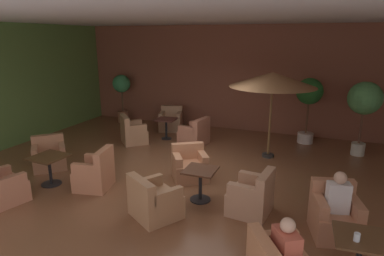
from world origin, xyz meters
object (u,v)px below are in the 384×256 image
Objects in this scene: cafe_table_rear_right at (166,124)px; potted_tree_mid_right at (122,90)px; armchair_front_right_north at (154,202)px; armchair_front_right_east at (252,197)px; patron_blue_shirt at (338,194)px; potted_tree_left_corner at (309,97)px; armchair_front_left_south at (335,216)px; patron_with_friend at (286,244)px; iced_drink_cup at (357,237)px; armchair_mid_center_east at (49,156)px; patio_umbrella_tall_red at (273,80)px; armchair_front_right_south at (190,166)px; cafe_table_front_right at (200,178)px; armchair_rear_right_north at (171,121)px; armchair_rear_right_south at (195,135)px; cafe_table_mid_center at (49,164)px; armchair_rear_right_east at (133,133)px; cafe_table_front_left at (360,247)px; potted_tree_mid_left at (365,101)px; armchair_mid_center_north at (95,174)px.

cafe_table_rear_right is 0.37× the size of potted_tree_mid_right.
armchair_front_right_north is 1.26× the size of armchair_front_right_east.
patron_blue_shirt is at bearing -35.23° from potted_tree_mid_right.
armchair_front_right_north is 6.28m from potted_tree_left_corner.
armchair_front_left_south is 1.33× the size of patron_blue_shirt.
patron_with_friend is at bearing -89.28° from potted_tree_left_corner.
potted_tree_mid_right is 16.73× the size of iced_drink_cup.
patio_umbrella_tall_red is at bearing 29.29° from armchair_mid_center_east.
cafe_table_rear_right is (-1.90, 4.46, 0.20)m from armchair_front_right_north.
potted_tree_left_corner reaches higher than armchair_front_right_south.
cafe_table_front_right is at bearing -55.12° from cafe_table_rear_right.
armchair_rear_right_north is 0.53× the size of potted_tree_mid_right.
patron_blue_shirt is (1.62, -3.43, -1.37)m from patio_umbrella_tall_red.
potted_tree_left_corner is (0.70, 4.92, 1.12)m from armchair_front_right_east.
armchair_front_right_east is at bearing 25.74° from armchair_front_right_north.
armchair_rear_right_south is (2.76, 3.10, 0.02)m from armchair_mid_center_east.
armchair_rear_right_north is (0.60, 5.12, -0.18)m from cafe_table_mid_center.
armchair_front_right_south is 1.06× the size of armchair_rear_right_north.
armchair_front_right_north is at bearing -110.10° from patio_umbrella_tall_red.
potted_tree_left_corner is (2.34, 5.71, 1.14)m from armchair_front_right_north.
armchair_front_right_east is 0.81× the size of armchair_rear_right_east.
cafe_table_front_left is 0.73× the size of armchair_rear_right_north.
armchair_rear_right_north is at bearing -177.48° from potted_tree_left_corner.
armchair_front_right_east is at bearing -33.90° from armchair_rear_right_east.
cafe_table_front_left is 4.07m from armchair_front_right_south.
cafe_table_mid_center is 0.72× the size of armchair_mid_center_east.
potted_tree_left_corner is at bearing 90.72° from patron_with_friend.
cafe_table_rear_right is (-5.24, 4.94, -0.01)m from cafe_table_front_left.
armchair_rear_right_east reaches higher than armchair_front_right_east.
armchair_rear_right_south reaches higher than cafe_table_rear_right.
armchair_front_right_east is 6.10m from armchair_rear_right_north.
cafe_table_front_left is 0.93× the size of cafe_table_mid_center.
cafe_table_mid_center is at bearing -174.86° from armchair_front_right_east.
armchair_front_left_south reaches higher than armchair_rear_right_north.
armchair_front_left_south reaches higher than armchair_front_right_south.
patio_umbrella_tall_red is at bearing 73.84° from cafe_table_front_right.
patio_umbrella_tall_red reaches higher than potted_tree_mid_left.
armchair_mid_center_north is 0.94× the size of armchair_rear_right_north.
armchair_front_right_north is 1.61× the size of cafe_table_rear_right.
cafe_table_rear_right is 1.06× the size of patron_with_friend.
cafe_table_front_left is at bearing -26.74° from cafe_table_front_right.
armchair_front_right_east is 0.88× the size of armchair_rear_right_north.
armchair_mid_center_east reaches higher than cafe_table_front_right.
potted_tree_mid_right reaches higher than iced_drink_cup.
potted_tree_left_corner reaches higher than armchair_rear_right_east.
patron_blue_shirt is at bearing -43.46° from armchair_rear_right_south.
cafe_table_front_left and cafe_table_mid_center have the same top height.
armchair_front_right_east is at bearing -31.65° from armchair_front_right_south.
armchair_front_right_east reaches higher than cafe_table_front_left.
patron_with_friend reaches higher than armchair_mid_center_east.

